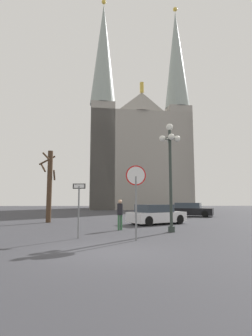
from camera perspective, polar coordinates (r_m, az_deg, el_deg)
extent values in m
plane|color=#38383D|center=(9.02, -3.75, -17.73)|extent=(120.00, 120.00, 0.00)
cube|color=gray|center=(49.21, 2.48, 1.02)|extent=(18.65, 13.03, 16.75)
pyramid|color=gray|center=(47.32, 3.46, 14.02)|extent=(6.32, 2.66, 3.50)
cylinder|color=gold|center=(48.33, 3.44, 16.96)|extent=(0.70, 0.70, 1.80)
cube|color=gray|center=(45.01, -5.17, 2.59)|extent=(4.45, 4.45, 18.01)
cone|color=gray|center=(51.38, -4.93, 23.46)|extent=(4.43, 4.43, 19.09)
sphere|color=gold|center=(57.03, -4.81, 32.13)|extent=(0.80, 0.80, 0.80)
cube|color=gray|center=(47.60, 11.29, 2.18)|extent=(4.45, 4.45, 18.01)
cone|color=gray|center=(53.67, 10.80, 22.15)|extent=(4.43, 4.43, 19.09)
sphere|color=gold|center=(59.11, 10.55, 30.63)|extent=(0.80, 0.80, 0.80)
cylinder|color=slate|center=(11.31, 2.18, -8.64)|extent=(0.08, 0.08, 2.69)
cylinder|color=red|center=(11.35, 2.14, -1.61)|extent=(0.86, 0.12, 0.86)
cylinder|color=white|center=(11.33, 2.15, -1.60)|extent=(0.76, 0.07, 0.76)
cylinder|color=slate|center=(12.09, -10.20, -9.34)|extent=(0.07, 0.07, 2.30)
cube|color=black|center=(12.09, -10.09, -3.88)|extent=(0.57, 0.08, 0.23)
cube|color=white|center=(12.08, -10.10, -3.87)|extent=(0.48, 0.05, 0.16)
cylinder|color=#2D3833|center=(14.39, 9.60, -2.58)|extent=(0.16, 0.16, 5.49)
cylinder|color=#2D3833|center=(14.44, 9.81, -12.90)|extent=(0.36, 0.36, 0.30)
sphere|color=white|center=(14.88, 9.38, 8.73)|extent=(0.37, 0.37, 0.37)
sphere|color=white|center=(14.81, 10.99, 6.27)|extent=(0.33, 0.33, 0.33)
cylinder|color=#2D3833|center=(14.77, 10.21, 6.29)|extent=(0.05, 0.41, 0.05)
sphere|color=white|center=(15.12, 9.12, 5.96)|extent=(0.33, 0.33, 0.33)
cylinder|color=#2D3833|center=(14.92, 9.27, 6.13)|extent=(0.41, 0.05, 0.05)
sphere|color=white|center=(14.65, 7.84, 6.35)|extent=(0.33, 0.33, 0.33)
cylinder|color=#2D3833|center=(14.69, 8.64, 6.33)|extent=(0.05, 0.41, 0.05)
sphere|color=white|center=(14.34, 9.74, 6.67)|extent=(0.33, 0.33, 0.33)
cylinder|color=#2D3833|center=(14.53, 9.58, 6.49)|extent=(0.41, 0.05, 0.05)
cylinder|color=#473323|center=(20.79, -16.21, -3.78)|extent=(0.38, 0.38, 5.40)
cylinder|color=#473323|center=(20.81, -15.24, -1.50)|extent=(0.22, 0.75, 0.74)
cylinder|color=#473323|center=(20.80, -16.88, 2.47)|extent=(0.74, 0.65, 0.67)
cylinder|color=#473323|center=(21.55, -16.62, 1.60)|extent=(1.12, 0.86, 0.86)
cylinder|color=#473323|center=(20.76, -17.42, -0.01)|extent=(0.66, 0.99, 0.71)
cube|color=black|center=(27.67, 13.76, -9.10)|extent=(4.71, 3.44, 0.68)
cube|color=#333D47|center=(27.69, 13.27, -7.86)|extent=(2.89, 2.49, 0.53)
cylinder|color=black|center=(28.30, 17.02, -9.30)|extent=(0.67, 0.46, 0.64)
cylinder|color=black|center=(26.68, 16.67, -9.48)|extent=(0.67, 0.46, 0.64)
cylinder|color=black|center=(28.74, 11.07, -9.42)|extent=(0.67, 0.46, 0.64)
cylinder|color=black|center=(27.16, 10.37, -9.60)|extent=(0.67, 0.46, 0.64)
cube|color=silver|center=(18.90, 6.64, -10.44)|extent=(4.38, 3.61, 0.68)
cube|color=#333D47|center=(18.74, 6.13, -8.64)|extent=(2.77, 2.56, 0.53)
cylinder|color=black|center=(20.41, 8.20, -10.62)|extent=(0.66, 0.51, 0.64)
cylinder|color=black|center=(19.17, 11.46, -10.81)|extent=(0.66, 0.51, 0.64)
cylinder|color=black|center=(18.77, 1.73, -11.03)|extent=(0.66, 0.51, 0.64)
cylinder|color=black|center=(17.42, 4.83, -11.34)|extent=(0.66, 0.51, 0.64)
cylinder|color=#33663F|center=(15.07, -1.59, -11.70)|extent=(0.12, 0.12, 0.84)
cylinder|color=#33663F|center=(15.14, -1.04, -11.68)|extent=(0.12, 0.12, 0.84)
cylinder|color=black|center=(15.06, -1.31, -8.90)|extent=(0.32, 0.32, 0.63)
sphere|color=tan|center=(15.05, -1.30, -7.27)|extent=(0.23, 0.23, 0.23)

